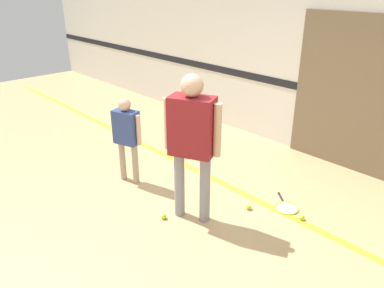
# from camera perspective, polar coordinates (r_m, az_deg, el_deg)

# --- Properties ---
(ground_plane) EXTENTS (16.00, 16.00, 0.00)m
(ground_plane) POSITION_cam_1_polar(r_m,az_deg,el_deg) (4.36, -2.30, -11.75)
(ground_plane) COLOR tan
(wall_back) EXTENTS (16.00, 0.07, 3.20)m
(wall_back) POSITION_cam_1_polar(r_m,az_deg,el_deg) (5.83, 19.00, 13.28)
(wall_back) COLOR silver
(wall_back) RESTS_ON ground_plane
(wall_panel) EXTENTS (2.35, 0.05, 2.16)m
(wall_panel) POSITION_cam_1_polar(r_m,az_deg,el_deg) (5.52, 26.27, 6.03)
(wall_panel) COLOR #756047
(wall_panel) RESTS_ON ground_plane
(floor_stripe) EXTENTS (14.40, 0.10, 0.01)m
(floor_stripe) POSITION_cam_1_polar(r_m,az_deg,el_deg) (4.98, 6.70, -6.93)
(floor_stripe) COLOR yellow
(floor_stripe) RESTS_ON ground_plane
(person_instructor) EXTENTS (0.58, 0.44, 1.68)m
(person_instructor) POSITION_cam_1_polar(r_m,az_deg,el_deg) (3.94, 0.00, 1.53)
(person_instructor) COLOR gray
(person_instructor) RESTS_ON ground_plane
(person_student_left) EXTENTS (0.43, 0.27, 1.17)m
(person_student_left) POSITION_cam_1_polar(r_m,az_deg,el_deg) (4.93, -9.94, 1.88)
(person_student_left) COLOR tan
(person_student_left) RESTS_ON ground_plane
(racket_spare_on_floor) EXTENTS (0.48, 0.43, 0.03)m
(racket_spare_on_floor) POSITION_cam_1_polar(r_m,az_deg,el_deg) (4.73, 14.16, -9.33)
(racket_spare_on_floor) COLOR #C6D838
(racket_spare_on_floor) RESTS_ON ground_plane
(tennis_ball_near_instructor) EXTENTS (0.07, 0.07, 0.07)m
(tennis_ball_near_instructor) POSITION_cam_1_polar(r_m,az_deg,el_deg) (4.40, -4.34, -10.93)
(tennis_ball_near_instructor) COLOR #CCE038
(tennis_ball_near_instructor) RESTS_ON ground_plane
(tennis_ball_by_spare_racket) EXTENTS (0.07, 0.07, 0.07)m
(tennis_ball_by_spare_racket) POSITION_cam_1_polar(r_m,az_deg,el_deg) (4.55, 16.36, -10.68)
(tennis_ball_by_spare_racket) COLOR #CCE038
(tennis_ball_by_spare_racket) RESTS_ON ground_plane
(tennis_ball_stray_left) EXTENTS (0.07, 0.07, 0.07)m
(tennis_ball_stray_left) POSITION_cam_1_polar(r_m,az_deg,el_deg) (4.60, 8.64, -9.47)
(tennis_ball_stray_left) COLOR #CCE038
(tennis_ball_stray_left) RESTS_ON ground_plane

